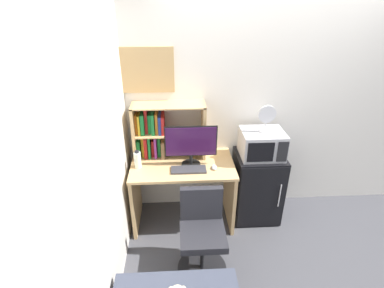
% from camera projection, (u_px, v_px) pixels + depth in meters
% --- Properties ---
extents(wall_back, '(6.40, 0.04, 2.60)m').
position_uv_depth(wall_back, '(306.00, 103.00, 3.28)').
color(wall_back, silver).
rests_on(wall_back, ground_plane).
extents(wall_left, '(0.04, 4.40, 2.60)m').
position_uv_depth(wall_left, '(83.00, 201.00, 1.74)').
color(wall_left, silver).
rests_on(wall_left, ground_plane).
extents(desk, '(1.10, 0.66, 0.77)m').
position_uv_depth(desk, '(183.00, 183.00, 3.26)').
color(desk, tan).
rests_on(desk, ground_plane).
extents(hutch_bookshelf, '(0.78, 0.28, 0.60)m').
position_uv_depth(hutch_bookshelf, '(158.00, 131.00, 3.18)').
color(hutch_bookshelf, tan).
rests_on(hutch_bookshelf, desk).
extents(monitor, '(0.54, 0.20, 0.45)m').
position_uv_depth(monitor, '(191.00, 144.00, 3.01)').
color(monitor, black).
rests_on(monitor, desk).
extents(keyboard, '(0.36, 0.15, 0.02)m').
position_uv_depth(keyboard, '(189.00, 170.00, 3.02)').
color(keyboard, '#333338').
rests_on(keyboard, desk).
extents(computer_mouse, '(0.05, 0.10, 0.03)m').
position_uv_depth(computer_mouse, '(214.00, 167.00, 3.05)').
color(computer_mouse, silver).
rests_on(computer_mouse, desk).
extents(water_bottle, '(0.07, 0.07, 0.20)m').
position_uv_depth(water_bottle, '(138.00, 160.00, 3.04)').
color(water_bottle, silver).
rests_on(water_bottle, desk).
extents(mini_fridge, '(0.52, 0.49, 0.82)m').
position_uv_depth(mini_fridge, '(257.00, 186.00, 3.40)').
color(mini_fridge, black).
rests_on(mini_fridge, ground_plane).
extents(microwave, '(0.45, 0.38, 0.28)m').
position_uv_depth(microwave, '(262.00, 144.00, 3.15)').
color(microwave, '#ADADB2').
rests_on(microwave, mini_fridge).
extents(desk_fan, '(0.18, 0.11, 0.29)m').
position_uv_depth(desk_fan, '(267.00, 117.00, 3.00)').
color(desk_fan, silver).
rests_on(desk_fan, microwave).
extents(desk_chair, '(0.47, 0.47, 0.84)m').
position_uv_depth(desk_chair, '(202.00, 237.00, 2.73)').
color(desk_chair, black).
rests_on(desk_chair, ground_plane).
extents(wall_corkboard, '(0.73, 0.02, 0.46)m').
position_uv_depth(wall_corkboard, '(138.00, 70.00, 2.98)').
color(wall_corkboard, tan).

